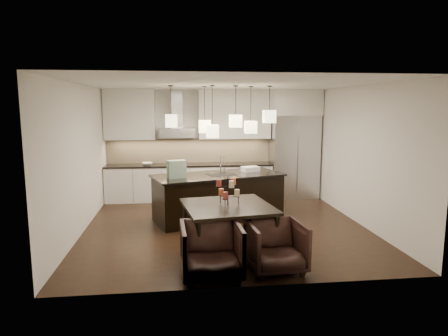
{
  "coord_description": "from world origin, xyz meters",
  "views": [
    {
      "loc": [
        -0.94,
        -7.69,
        2.38
      ],
      "look_at": [
        0.0,
        0.2,
        1.15
      ],
      "focal_mm": 32.0,
      "sensor_mm": 36.0,
      "label": 1
    }
  ],
  "objects": [
    {
      "name": "hood_canopy",
      "position": [
        -0.93,
        2.48,
        1.72
      ],
      "size": [
        0.9,
        0.52,
        0.24
      ],
      "primitive_type": "cube",
      "color": "#B7B7BA",
      "rests_on": "wall_back"
    },
    {
      "name": "island_body",
      "position": [
        -0.09,
        0.55,
        0.46
      ],
      "size": [
        2.81,
        1.77,
        0.92
      ],
      "primitive_type": "cube",
      "rotation": [
        0.0,
        0.0,
        0.3
      ],
      "color": "black",
      "rests_on": "floor"
    },
    {
      "name": "candle_a",
      "position": [
        0.01,
        -1.5,
        1.01
      ],
      "size": [
        0.09,
        0.09,
        0.11
      ],
      "primitive_type": "cylinder",
      "rotation": [
        0.0,
        0.0,
        0.14
      ],
      "color": "beige",
      "rests_on": "candelabra"
    },
    {
      "name": "faucet",
      "position": [
        -0.02,
        0.68,
        1.16
      ],
      "size": [
        0.17,
        0.27,
        0.4
      ],
      "primitive_type": null,
      "rotation": [
        0.0,
        0.0,
        0.3
      ],
      "color": "silver",
      "rests_on": "island_top"
    },
    {
      "name": "pendant_d",
      "position": [
        0.63,
        0.69,
        1.94
      ],
      "size": [
        0.24,
        0.24,
        0.26
      ],
      "primitive_type": "cube",
      "color": "beige",
      "rests_on": "ceiling"
    },
    {
      "name": "pendant_a",
      "position": [
        -1.04,
        0.56,
        2.09
      ],
      "size": [
        0.24,
        0.24,
        0.26
      ],
      "primitive_type": "cube",
      "color": "beige",
      "rests_on": "ceiling"
    },
    {
      "name": "fruit_bowl",
      "position": [
        -1.68,
        2.38,
        0.95
      ],
      "size": [
        0.28,
        0.28,
        0.06
      ],
      "primitive_type": "imported",
      "rotation": [
        0.0,
        0.0,
        0.09
      ],
      "color": "silver",
      "rests_on": "countertop"
    },
    {
      "name": "pendant_c",
      "position": [
        0.27,
        0.45,
        2.08
      ],
      "size": [
        0.24,
        0.24,
        0.26
      ],
      "primitive_type": "cube",
      "color": "beige",
      "rests_on": "ceiling"
    },
    {
      "name": "candelabra",
      "position": [
        -0.14,
        -1.52,
        1.05
      ],
      "size": [
        0.44,
        0.44,
        0.48
      ],
      "primitive_type": null,
      "rotation": [
        0.0,
        0.0,
        0.14
      ],
      "color": "black",
      "rests_on": "dining_table"
    },
    {
      "name": "island_top",
      "position": [
        -0.09,
        0.55,
        0.94
      ],
      "size": [
        2.92,
        1.87,
        0.04
      ],
      "primitive_type": "cube",
      "rotation": [
        0.0,
        0.0,
        0.3
      ],
      "color": "black",
      "rests_on": "island_body"
    },
    {
      "name": "wall_back",
      "position": [
        0.0,
        2.76,
        1.4
      ],
      "size": [
        5.5,
        0.02,
        2.8
      ],
      "primitive_type": "cube",
      "color": "silver",
      "rests_on": "ground"
    },
    {
      "name": "candle_e",
      "position": [
        -0.29,
        -1.52,
        1.18
      ],
      "size": [
        0.09,
        0.09,
        0.11
      ],
      "primitive_type": "cylinder",
      "rotation": [
        0.0,
        0.0,
        0.14
      ],
      "color": "#9C3633",
      "rests_on": "candelabra"
    },
    {
      "name": "candle_f",
      "position": [
        -0.1,
        -1.66,
        1.18
      ],
      "size": [
        0.09,
        0.09,
        0.11
      ],
      "primitive_type": "cylinder",
      "rotation": [
        0.0,
        0.0,
        0.14
      ],
      "color": "beige",
      "rests_on": "candelabra"
    },
    {
      "name": "lower_cabinets",
      "position": [
        -0.62,
        2.43,
        0.44
      ],
      "size": [
        4.21,
        0.62,
        0.88
      ],
      "primitive_type": "cube",
      "color": "silver",
      "rests_on": "floor"
    },
    {
      "name": "food_container",
      "position": [
        0.66,
        0.85,
        1.02
      ],
      "size": [
        0.41,
        0.34,
        0.1
      ],
      "primitive_type": "cube",
      "rotation": [
        0.0,
        0.0,
        0.3
      ],
      "color": "silver",
      "rests_on": "island_top"
    },
    {
      "name": "countertop",
      "position": [
        -0.62,
        2.43,
        0.9
      ],
      "size": [
        4.21,
        0.66,
        0.04
      ],
      "primitive_type": "cube",
      "color": "black",
      "rests_on": "lower_cabinets"
    },
    {
      "name": "wall_right",
      "position": [
        2.76,
        0.0,
        1.4
      ],
      "size": [
        0.02,
        5.5,
        2.8
      ],
      "primitive_type": "cube",
      "color": "silver",
      "rests_on": "ground"
    },
    {
      "name": "wall_front",
      "position": [
        0.0,
        -2.76,
        1.4
      ],
      "size": [
        5.5,
        0.02,
        2.8
      ],
      "primitive_type": "cube",
      "color": "silver",
      "rests_on": "ground"
    },
    {
      "name": "wall_left",
      "position": [
        -2.76,
        0.0,
        1.4
      ],
      "size": [
        0.02,
        5.5,
        2.8
      ],
      "primitive_type": "cube",
      "color": "silver",
      "rests_on": "ground"
    },
    {
      "name": "pendant_b",
      "position": [
        -0.34,
        0.77,
        1.96
      ],
      "size": [
        0.24,
        0.24,
        0.26
      ],
      "primitive_type": "cube",
      "color": "beige",
      "rests_on": "ceiling"
    },
    {
      "name": "pendant_f",
      "position": [
        -0.22,
        0.37,
        1.88
      ],
      "size": [
        0.24,
        0.24,
        0.26
      ],
      "primitive_type": "cube",
      "color": "beige",
      "rests_on": "ceiling"
    },
    {
      "name": "armchair_left",
      "position": [
        -0.49,
        -2.39,
        0.39
      ],
      "size": [
        0.86,
        0.89,
        0.78
      ],
      "primitive_type": "imported",
      "rotation": [
        0.0,
        0.0,
        0.03
      ],
      "color": "black",
      "rests_on": "floor"
    },
    {
      "name": "pendant_e",
      "position": [
        0.98,
        0.47,
        2.17
      ],
      "size": [
        0.24,
        0.24,
        0.26
      ],
      "primitive_type": "cube",
      "color": "beige",
      "rests_on": "ceiling"
    },
    {
      "name": "armchair_right",
      "position": [
        0.47,
        -2.26,
        0.37
      ],
      "size": [
        0.85,
        0.87,
        0.73
      ],
      "primitive_type": "imported",
      "rotation": [
        0.0,
        0.0,
        0.09
      ],
      "color": "black",
      "rests_on": "floor"
    },
    {
      "name": "refrigerator",
      "position": [
        2.1,
        2.38,
        1.07
      ],
      "size": [
        1.2,
        0.72,
        2.15
      ],
      "primitive_type": "cube",
      "color": "#B7B7BA",
      "rests_on": "floor"
    },
    {
      "name": "dining_table",
      "position": [
        -0.14,
        -1.52,
        0.41
      ],
      "size": [
        1.54,
        1.54,
        0.82
      ],
      "primitive_type": null,
      "rotation": [
        0.0,
        0.0,
        0.14
      ],
      "color": "black",
      "rests_on": "floor"
    },
    {
      "name": "fridge_panel",
      "position": [
        2.1,
        2.38,
        2.47
      ],
      "size": [
        1.26,
        0.72,
        0.65
      ],
      "primitive_type": "cube",
      "color": "silver",
      "rests_on": "refrigerator"
    },
    {
      "name": "candle_c",
      "position": [
        -0.2,
        -1.66,
        1.01
      ],
      "size": [
        0.09,
        0.09,
        0.11
      ],
      "primitive_type": "cylinder",
      "rotation": [
        0.0,
        0.0,
        0.14
      ],
      "color": "#9C3633",
      "rests_on": "candelabra"
    },
    {
      "name": "hood_chimney",
      "position": [
        -0.93,
        2.59,
        2.32
      ],
      "size": [
        0.3,
        0.28,
        0.96
      ],
      "primitive_type": "cube",
      "color": "#B7B7BA",
      "rests_on": "hood_canopy"
    },
    {
      "name": "ceiling",
      "position": [
        0.0,
        0.0,
        2.81
      ],
      "size": [
        5.5,
        5.5,
        0.02
      ],
      "primitive_type": "cube",
      "color": "white",
      "rests_on": "wall_back"
    },
    {
      "name": "candle_d",
      "position": [
        -0.04,
        -1.41,
        1.18
      ],
      "size": [
        0.09,
        0.09,
        0.11
      ],
      "primitive_type": "cylinder",
      "rotation": [
        0.0,
        0.0,
        0.14
      ],
      "color": "#E16133",
      "rests_on": "candelabra"
    },
    {
      "name": "backsplash",
      "position": [
        -0.62,
        2.73,
        1.24
      ],
      "size": [
        4.21,
        0.02,
        0.63
      ],
      "primitive_type": "cube",
      "color": "#C3B58D",
      "rests_on": "countertop"
    },
    {
      "name": "upper_cab_right",
      "position": [
        0.55,
        2.57,
        2.17
      ],
      "size": [
        1.85,
        0.35,
        1.25
      ],
      "primitive_type": "cube",
      "color": "silver",
      "rests_on": "wall_back"
    },
    {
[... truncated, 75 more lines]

